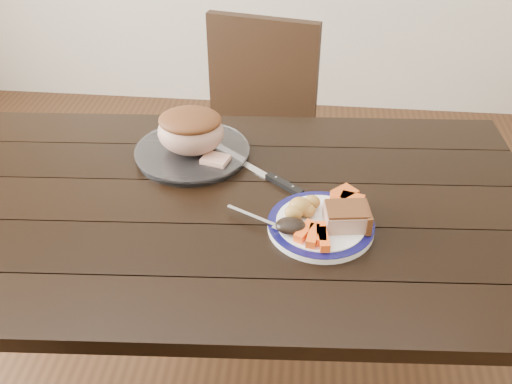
# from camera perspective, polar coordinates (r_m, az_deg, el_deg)

# --- Properties ---
(ground) EXTENTS (4.00, 4.00, 0.00)m
(ground) POSITION_cam_1_polar(r_m,az_deg,el_deg) (1.98, -2.36, -18.50)
(ground) COLOR #472B16
(ground) RESTS_ON ground
(dining_table) EXTENTS (1.66, 1.01, 0.75)m
(dining_table) POSITION_cam_1_polar(r_m,az_deg,el_deg) (1.50, -2.98, -3.79)
(dining_table) COLOR black
(dining_table) RESTS_ON ground
(chair_far) EXTENTS (0.50, 0.50, 0.93)m
(chair_far) POSITION_cam_1_polar(r_m,az_deg,el_deg) (2.17, -0.23, 5.96)
(chair_far) COLOR black
(chair_far) RESTS_ON ground
(dinner_plate) EXTENTS (0.25, 0.25, 0.02)m
(dinner_plate) POSITION_cam_1_polar(r_m,az_deg,el_deg) (1.36, 6.48, -3.37)
(dinner_plate) COLOR white
(dinner_plate) RESTS_ON dining_table
(plate_rim) EXTENTS (0.25, 0.25, 0.02)m
(plate_rim) POSITION_cam_1_polar(r_m,az_deg,el_deg) (1.35, 6.51, -3.09)
(plate_rim) COLOR #0E0C40
(plate_rim) RESTS_ON dinner_plate
(serving_platter) EXTENTS (0.31, 0.31, 0.02)m
(serving_platter) POSITION_cam_1_polar(r_m,az_deg,el_deg) (1.62, -6.37, 3.89)
(serving_platter) COLOR white
(serving_platter) RESTS_ON dining_table
(pork_slice) EXTENTS (0.11, 0.09, 0.04)m
(pork_slice) POSITION_cam_1_polar(r_m,az_deg,el_deg) (1.34, 8.98, -2.50)
(pork_slice) COLOR tan
(pork_slice) RESTS_ON dinner_plate
(roasted_potatoes) EXTENTS (0.08, 0.08, 0.05)m
(roasted_potatoes) POSITION_cam_1_polar(r_m,az_deg,el_deg) (1.36, 4.58, -1.53)
(roasted_potatoes) COLOR gold
(roasted_potatoes) RESTS_ON dinner_plate
(carrot_batons) EXTENTS (0.08, 0.09, 0.02)m
(carrot_batons) POSITION_cam_1_polar(r_m,az_deg,el_deg) (1.30, 5.96, -4.30)
(carrot_batons) COLOR #FF5915
(carrot_batons) RESTS_ON dinner_plate
(pumpkin_wedges) EXTENTS (0.08, 0.09, 0.04)m
(pumpkin_wedges) POSITION_cam_1_polar(r_m,az_deg,el_deg) (1.39, 9.15, -0.84)
(pumpkin_wedges) COLOR #FA5D1B
(pumpkin_wedges) RESTS_ON dinner_plate
(dark_mushroom) EXTENTS (0.07, 0.05, 0.03)m
(dark_mushroom) POSITION_cam_1_polar(r_m,az_deg,el_deg) (1.31, 3.48, -3.39)
(dark_mushroom) COLOR black
(dark_mushroom) RESTS_ON dinner_plate
(fork) EXTENTS (0.17, 0.10, 0.00)m
(fork) POSITION_cam_1_polar(r_m,az_deg,el_deg) (1.34, 0.76, -2.92)
(fork) COLOR silver
(fork) RESTS_ON dinner_plate
(roast_joint) EXTENTS (0.18, 0.16, 0.12)m
(roast_joint) POSITION_cam_1_polar(r_m,az_deg,el_deg) (1.58, -6.53, 5.97)
(roast_joint) COLOR tan
(roast_joint) RESTS_ON serving_platter
(cut_slice) EXTENTS (0.08, 0.07, 0.02)m
(cut_slice) POSITION_cam_1_polar(r_m,az_deg,el_deg) (1.55, -4.07, 3.21)
(cut_slice) COLOR tan
(cut_slice) RESTS_ON serving_platter
(carving_knife) EXTENTS (0.26, 0.22, 0.01)m
(carving_knife) POSITION_cam_1_polar(r_m,az_deg,el_deg) (1.51, 1.74, 1.34)
(carving_knife) COLOR silver
(carving_knife) RESTS_ON dining_table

